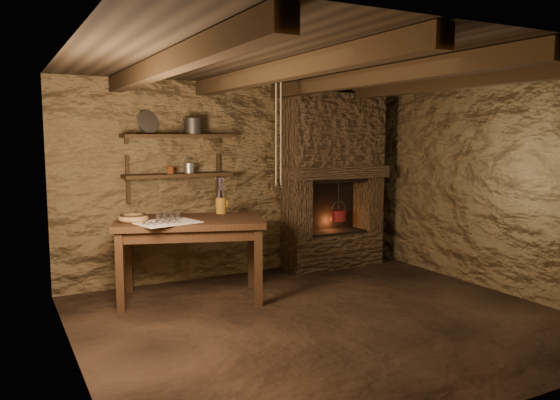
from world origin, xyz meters
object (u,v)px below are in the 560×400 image
wooden_bowl (133,218)px  red_pot (338,215)px  iron_stockpot (193,127)px  stoneware_jug (221,198)px  work_table (191,256)px

wooden_bowl → red_pot: (2.81, 0.41, -0.21)m
iron_stockpot → red_pot: size_ratio=0.41×
stoneware_jug → iron_stockpot: bearing=99.8°
stoneware_jug → red_pot: stoneware_jug is taller
stoneware_jug → work_table: bearing=-168.9°
iron_stockpot → work_table: bearing=-113.7°
wooden_bowl → red_pot: bearing=8.4°
wooden_bowl → red_pot: red_pot is taller
stoneware_jug → iron_stockpot: (-0.18, 0.39, 0.80)m
wooden_bowl → work_table: bearing=-7.1°
stoneware_jug → wooden_bowl: bearing=173.3°
stoneware_jug → iron_stockpot: size_ratio=1.88×
wooden_bowl → red_pot: size_ratio=0.57×
work_table → wooden_bowl: 0.73m
stoneware_jug → wooden_bowl: (-1.02, -0.14, -0.14)m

